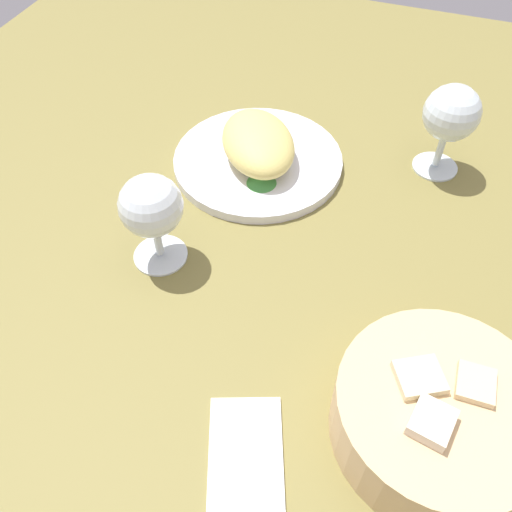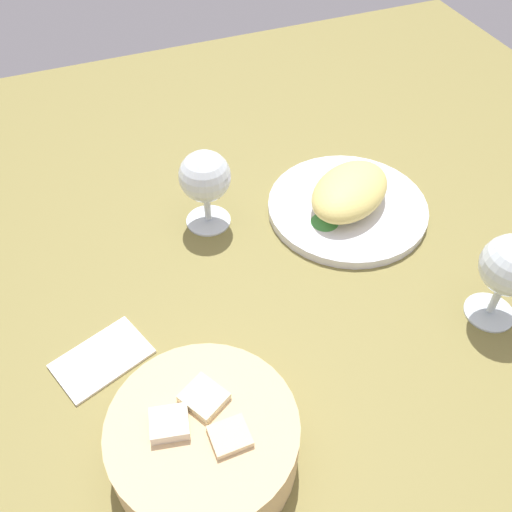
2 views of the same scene
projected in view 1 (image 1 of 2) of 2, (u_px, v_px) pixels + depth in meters
ground_plane at (294, 249)px, 69.97cm from camera, size 140.00×140.00×2.00cm
plate at (258, 161)px, 78.66cm from camera, size 24.15×24.15×1.40cm
omelette at (258, 143)px, 76.19cm from camera, size 17.78×16.31×5.09cm
lettuce_garnish at (262, 180)px, 74.09cm from camera, size 4.13×4.13×1.22cm
bread_basket at (437, 415)px, 50.61cm from camera, size 19.40×19.40×8.12cm
wine_glass_near at (152, 209)px, 61.74cm from camera, size 7.41×7.41×12.35cm
wine_glass_far at (451, 116)px, 72.18cm from camera, size 7.56×7.56×13.04cm
folded_napkin at (246, 452)px, 51.55cm from camera, size 12.75×10.40×0.80cm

